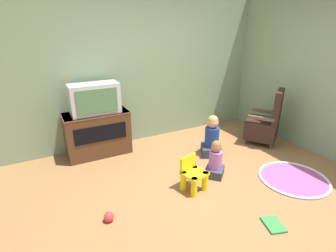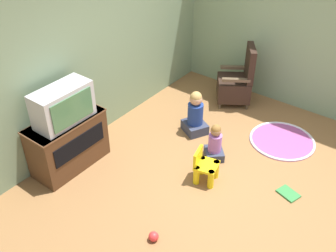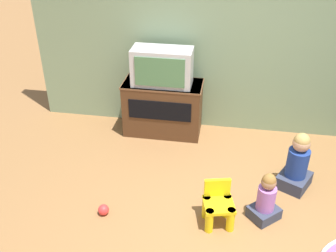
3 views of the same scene
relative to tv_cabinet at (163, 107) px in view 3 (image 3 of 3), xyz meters
name	(u,v)px [view 3 (image 3 of 3)]	position (x,y,z in m)	size (l,w,h in m)	color
ground_plane	(249,240)	(1.19, -1.84, -0.38)	(30.00, 30.00, 0.00)	olive
wall_back	(230,28)	(0.82, 0.32, 1.04)	(5.26, 0.12, 2.84)	gray
tv_cabinet	(163,107)	(0.00, 0.00, 0.00)	(1.06, 0.50, 0.74)	#4C2D19
television	(162,67)	(0.00, -0.04, 0.60)	(0.77, 0.37, 0.49)	#B7B7BC
yellow_kid_chair	(218,207)	(0.86, -1.65, -0.19)	(0.35, 0.34, 0.46)	yellow
child_watching_left	(266,199)	(1.33, -1.50, -0.14)	(0.38, 0.38, 0.56)	#33384C
child_watching_center	(297,164)	(1.69, -0.93, -0.08)	(0.45, 0.47, 0.71)	#33384C
toy_ball	(104,210)	(-0.33, -1.73, -0.33)	(0.12, 0.12, 0.12)	red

